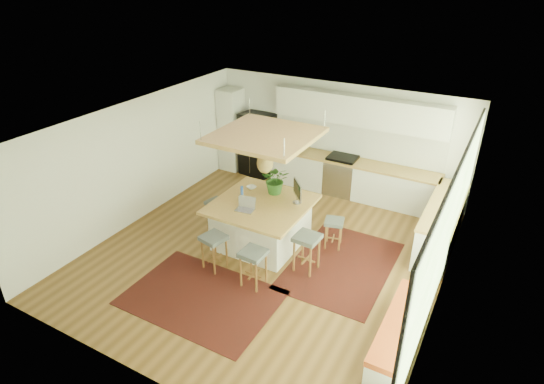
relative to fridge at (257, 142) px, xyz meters
The scene contains 33 objects.
floor 3.94m from the fridge, 56.17° to the right, with size 7.00×7.00×0.00m, color brown.
ceiling 4.22m from the fridge, 56.17° to the right, with size 7.00×7.00×0.00m, color white.
wall_back 2.20m from the fridge, ahead, with size 6.50×6.50×0.00m, color white.
wall_front 7.03m from the fridge, 72.30° to the right, with size 6.50×6.50×0.00m, color white.
wall_left 3.40m from the fridge, 109.34° to the right, with size 7.00×7.00×0.00m, color white.
wall_right 6.27m from the fridge, 30.59° to the right, with size 7.00×7.00×0.00m, color white.
window_wall 6.25m from the fridge, 30.73° to the right, with size 0.10×6.20×2.60m, color black, non-canonical shape.
pantry 0.84m from the fridge, behind, with size 0.55×0.60×2.25m, color white.
back_counter_base 2.73m from the fridge, ahead, with size 4.20×0.60×0.88m, color white.
back_counter_top 2.68m from the fridge, ahead, with size 4.24×0.64×0.05m, color #AB833C.
backsplash 2.73m from the fridge, ahead, with size 4.20×0.02×0.80m, color white.
upper_cabinets 2.95m from the fridge, ahead, with size 4.20×0.34×0.70m, color white.
range 2.47m from the fridge, ahead, with size 0.76×0.62×1.00m, color #A5A5AA, non-canonical shape.
right_counter_base 5.22m from the fridge, 13.15° to the right, with size 0.60×2.50×0.88m, color white.
right_counter_top 5.20m from the fridge, 13.15° to the right, with size 0.64×2.54×0.05m, color #AB833C.
window_bench 6.75m from the fridge, 40.77° to the right, with size 0.52×2.00×0.50m, color white, non-canonical shape.
ceiling_panel 3.52m from the fridge, 56.62° to the right, with size 1.86×1.86×0.80m, color #AB833C, non-canonical shape.
rug_near 5.34m from the fridge, 70.30° to the right, with size 2.60×1.80×0.01m, color black.
rug_right 4.69m from the fridge, 38.83° to the right, with size 1.80×2.60×0.01m, color black.
fridge is the anchor object (origin of this frame).
island 3.47m from the fridge, 58.05° to the right, with size 1.85×1.85×0.93m, color #AB833C, non-canonical shape.
stool_near_left 4.40m from the fridge, 70.21° to the right, with size 0.42×0.42×0.71m, color #464D4E, non-canonical shape.
stool_near_right 4.86m from the fridge, 60.35° to the right, with size 0.43×0.43×0.72m, color #464D4E, non-canonical shape.
stool_right_front 4.54m from the fridge, 47.69° to the right, with size 0.45×0.45×0.76m, color #464D4E, non-canonical shape.
stool_right_back 4.00m from the fridge, 36.48° to the right, with size 0.37×0.37×0.63m, color #464D4E, non-canonical shape.
stool_left_side 3.00m from the fridge, 77.07° to the right, with size 0.38×0.38×0.65m, color #464D4E, non-canonical shape.
laptop 3.73m from the fridge, 63.13° to the right, with size 0.35×0.37×0.26m, color #A5A5AA, non-canonical shape.
monitor 3.55m from the fridge, 46.39° to the right, with size 0.51×0.18×0.47m, color #A5A5AA, non-canonical shape.
microwave 1.02m from the fridge, ahead, with size 0.55×0.31×0.37m, color #A5A5AA.
island_plant 3.05m from the fridge, 52.06° to the right, with size 0.56×0.62×0.48m, color #1E4C19.
island_bowl 2.79m from the fridge, 61.97° to the right, with size 0.20×0.20×0.05m, color beige.
island_bottle_0 3.09m from the fridge, 65.74° to the right, with size 0.07×0.07×0.19m, color blue.
island_bottle_1 3.38m from the fridge, 65.16° to the right, with size 0.07×0.07×0.19m, color white.
Camera 1 is at (3.68, -6.53, 5.25)m, focal length 29.61 mm.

